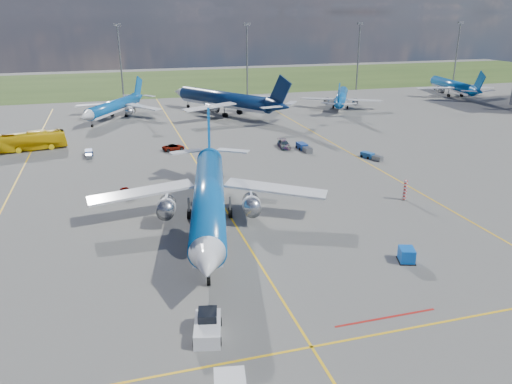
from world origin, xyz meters
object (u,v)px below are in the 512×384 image
object	(u,v)px
service_car_c	(284,144)
baggage_tug_w	(371,156)
baggage_tug_e	(304,147)
main_airliner	(210,226)
uld_container	(407,255)
warning_post	(405,190)
pushback_tug	(208,326)
baggage_tug_c	(89,154)
service_car_b	(174,147)
service_car_a	(127,192)
apron_bus	(31,141)
bg_jet_n	(225,114)
bg_jet_ene	(451,96)
bg_jet_ne	(341,107)
bg_jet_nnw	(115,118)

from	to	relation	value
service_car_c	baggage_tug_w	size ratio (longest dim) A/B	1.07
baggage_tug_e	main_airliner	bearing A→B (deg)	-130.17
baggage_tug_e	uld_container	bearing A→B (deg)	-99.20
warning_post	baggage_tug_w	size ratio (longest dim) A/B	0.63
warning_post	baggage_tug_e	bearing A→B (deg)	97.46
pushback_tug	baggage_tug_c	bearing A→B (deg)	113.09
service_car_b	service_car_a	bearing A→B (deg)	143.02
apron_bus	baggage_tug_w	bearing A→B (deg)	-122.24
warning_post	pushback_tug	xyz separation A→B (m)	(-33.87, -23.96, -0.69)
bg_jet_n	pushback_tug	size ratio (longest dim) A/B	7.31
baggage_tug_w	service_car_c	bearing A→B (deg)	114.92
main_airliner	service_car_b	distance (m)	38.89
bg_jet_ene	pushback_tug	bearing A→B (deg)	55.42
main_airliner	bg_jet_ene	bearing A→B (deg)	51.97
service_car_a	service_car_b	size ratio (longest dim) A/B	0.79
bg_jet_ne	service_car_b	size ratio (longest dim) A/B	7.31
bg_jet_ne	apron_bus	world-z (taller)	bg_jet_ne
bg_jet_ene	service_car_b	xyz separation A→B (m)	(-96.92, -43.82, 0.62)
bg_jet_n	service_car_b	world-z (taller)	bg_jet_n
bg_jet_ene	main_airliner	size ratio (longest dim) A/B	0.82
service_car_b	baggage_tug_c	distance (m)	16.12
bg_jet_ene	baggage_tug_w	bearing A→B (deg)	53.63
pushback_tug	baggage_tug_e	size ratio (longest dim) A/B	1.11
main_airliner	bg_jet_ne	bearing A→B (deg)	65.73
bg_jet_nnw	pushback_tug	size ratio (longest dim) A/B	5.58
uld_container	main_airliner	bearing A→B (deg)	159.77
main_airliner	pushback_tug	world-z (taller)	main_airliner
warning_post	main_airliner	xyz separation A→B (m)	(-29.25, -1.49, -1.50)
main_airliner	service_car_a	bearing A→B (deg)	135.61
service_car_c	baggage_tug_w	xyz separation A→B (m)	(13.02, -12.09, -0.25)
bg_jet_ene	service_car_c	world-z (taller)	bg_jet_ene
warning_post	main_airliner	distance (m)	29.32
service_car_c	baggage_tug_c	bearing A→B (deg)	179.80
warning_post	service_car_c	distance (m)	33.81
warning_post	service_car_c	bearing A→B (deg)	102.13
main_airliner	service_car_b	world-z (taller)	main_airliner
bg_jet_ne	baggage_tug_e	xyz separation A→B (m)	(-27.74, -41.63, 0.57)
baggage_tug_w	main_airliner	bearing A→B (deg)	-169.67
pushback_tug	baggage_tug_c	xyz separation A→B (m)	(-11.07, 61.30, -0.32)
service_car_c	uld_container	bearing A→B (deg)	-87.38
bg_jet_nnw	baggage_tug_w	xyz separation A→B (m)	(45.20, -52.72, 0.48)
bg_jet_ene	service_car_b	size ratio (longest dim) A/B	8.16
bg_jet_ene	bg_jet_ne	bearing A→B (deg)	21.53
apron_bus	service_car_c	world-z (taller)	apron_bus
warning_post	bg_jet_ne	size ratio (longest dim) A/B	0.09
pushback_tug	uld_container	distance (m)	24.60
uld_container	service_car_b	xyz separation A→B (m)	(-18.53, 54.33, -0.16)
apron_bus	pushback_tug	bearing A→B (deg)	-173.03
bg_jet_ne	service_car_a	distance (m)	86.04
warning_post	baggage_tug_e	size ratio (longest dim) A/B	0.55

